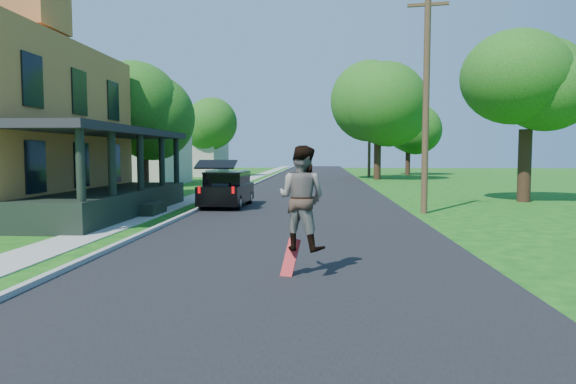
# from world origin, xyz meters

# --- Properties ---
(ground) EXTENTS (140.00, 140.00, 0.00)m
(ground) POSITION_xyz_m (0.00, 0.00, 0.00)
(ground) COLOR #114B0F
(ground) RESTS_ON ground
(street) EXTENTS (8.00, 120.00, 0.02)m
(street) POSITION_xyz_m (0.00, 20.00, 0.00)
(street) COLOR black
(street) RESTS_ON ground
(curb) EXTENTS (0.15, 120.00, 0.12)m
(curb) POSITION_xyz_m (-4.05, 20.00, 0.00)
(curb) COLOR #989893
(curb) RESTS_ON ground
(sidewalk) EXTENTS (1.30, 120.00, 0.03)m
(sidewalk) POSITION_xyz_m (-5.60, 20.00, 0.00)
(sidewalk) COLOR #9D9E96
(sidewalk) RESTS_ON ground
(front_walk) EXTENTS (6.50, 1.20, 0.03)m
(front_walk) POSITION_xyz_m (-9.50, 6.00, 0.00)
(front_walk) COLOR #9D9E96
(front_walk) RESTS_ON ground
(neighbor_house_mid) EXTENTS (12.78, 12.78, 8.30)m
(neighbor_house_mid) POSITION_xyz_m (-13.50, 24.00, 4.19)
(neighbor_house_mid) COLOR #A3A090
(neighbor_house_mid) RESTS_ON ground
(neighbor_house_far) EXTENTS (12.78, 12.78, 8.30)m
(neighbor_house_far) POSITION_xyz_m (-13.50, 40.00, 4.19)
(neighbor_house_far) COLOR #A3A090
(neighbor_house_far) RESTS_ON ground
(black_suv) EXTENTS (1.74, 4.27, 1.97)m
(black_suv) POSITION_xyz_m (-3.20, 8.91, 0.75)
(black_suv) COLOR black
(black_suv) RESTS_ON ground
(skateboarder) EXTENTS (1.11, 1.01, 1.86)m
(skateboarder) POSITION_xyz_m (0.36, -3.00, 1.41)
(skateboarder) COLOR black
(skateboarder) RESTS_ON ground
(skateboard) EXTENTS (0.40, 0.37, 0.81)m
(skateboard) POSITION_xyz_m (0.14, -3.02, 0.24)
(skateboard) COLOR #A10D10
(skateboard) RESTS_ON ground
(tree_left_mid) EXTENTS (5.37, 5.42, 7.20)m
(tree_left_mid) POSITION_xyz_m (-8.50, 13.94, 4.63)
(tree_left_mid) COLOR black
(tree_left_mid) RESTS_ON ground
(tree_left_far) EXTENTS (6.13, 5.88, 7.66)m
(tree_left_far) POSITION_xyz_m (-10.34, 37.09, 5.01)
(tree_left_far) COLOR black
(tree_left_far) RESTS_ON ground
(tree_right_near) EXTENTS (5.12, 4.83, 7.72)m
(tree_right_near) POSITION_xyz_m (9.96, 12.12, 5.20)
(tree_right_near) COLOR black
(tree_right_near) RESTS_ON ground
(tree_right_mid) EXTENTS (8.35, 8.16, 10.40)m
(tree_right_mid) POSITION_xyz_m (5.45, 32.42, 6.73)
(tree_right_mid) COLOR black
(tree_right_mid) RESTS_ON ground
(tree_right_far) EXTENTS (6.56, 6.70, 7.48)m
(tree_right_far) POSITION_xyz_m (9.74, 42.54, 4.64)
(tree_right_far) COLOR black
(tree_right_far) RESTS_ON ground
(utility_pole_near) EXTENTS (1.46, 0.34, 8.10)m
(utility_pole_near) POSITION_xyz_m (4.50, 7.06, 4.18)
(utility_pole_near) COLOR #4A3222
(utility_pole_near) RESTS_ON ground
(utility_pole_far) EXTENTS (1.67, 0.55, 10.55)m
(utility_pole_far) POSITION_xyz_m (5.25, 37.23, 5.43)
(utility_pole_far) COLOR #4A3222
(utility_pole_far) RESTS_ON ground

